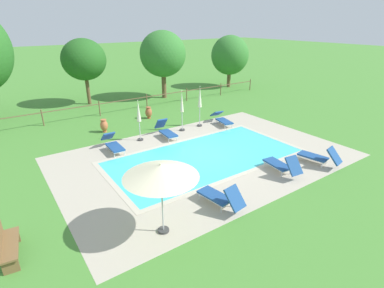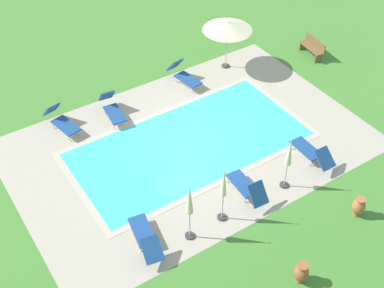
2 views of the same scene
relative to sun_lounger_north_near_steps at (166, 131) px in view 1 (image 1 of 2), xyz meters
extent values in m
plane|color=#478433|center=(0.22, -3.37, -0.39)|extent=(160.00, 160.00, 0.00)
cube|color=#B2A893|center=(0.22, -3.37, -0.39)|extent=(13.76, 9.11, 0.01)
cube|color=#42CCD6|center=(0.22, -3.37, -0.39)|extent=(9.14, 4.49, 0.01)
cube|color=#C0B59F|center=(0.22, -1.00, -0.38)|extent=(9.62, 0.24, 0.01)
cube|color=#C0B59F|center=(0.22, -5.74, -0.38)|extent=(9.62, 0.24, 0.01)
cube|color=#C0B59F|center=(4.91, -3.37, -0.38)|extent=(0.24, 4.49, 0.01)
cube|color=#C0B59F|center=(-4.47, -3.37, -0.38)|extent=(0.24, 4.49, 0.01)
cube|color=navy|center=(-0.02, -0.27, -0.08)|extent=(0.68, 1.34, 0.07)
cube|color=navy|center=(0.04, 0.65, 0.24)|extent=(0.64, 0.64, 0.69)
cube|color=silver|center=(-0.02, -0.27, -0.13)|extent=(0.65, 1.31, 0.04)
cylinder|color=silver|center=(0.20, -0.84, -0.25)|extent=(0.04, 0.04, 0.28)
cylinder|color=silver|center=(-0.31, -0.80, -0.25)|extent=(0.04, 0.04, 0.28)
cylinder|color=silver|center=(0.27, 0.27, -0.25)|extent=(0.04, 0.04, 0.28)
cylinder|color=silver|center=(-0.24, 0.30, -0.25)|extent=(0.04, 0.04, 0.28)
cube|color=navy|center=(1.98, -6.35, -0.08)|extent=(0.75, 1.36, 0.07)
cube|color=navy|center=(1.87, -7.26, 0.25)|extent=(0.66, 0.65, 0.70)
cube|color=silver|center=(1.98, -6.35, -0.13)|extent=(0.71, 1.33, 0.04)
cylinder|color=silver|center=(1.79, -5.77, -0.25)|extent=(0.04, 0.04, 0.28)
cylinder|color=silver|center=(2.29, -5.83, -0.25)|extent=(0.04, 0.04, 0.28)
cylinder|color=silver|center=(1.66, -6.87, -0.25)|extent=(0.04, 0.04, 0.28)
cylinder|color=silver|center=(2.17, -6.93, -0.25)|extent=(0.04, 0.04, 0.28)
cube|color=navy|center=(-3.19, -0.40, -0.08)|extent=(0.63, 1.31, 0.07)
cube|color=navy|center=(-3.17, 0.58, 0.18)|extent=(0.62, 0.71, 0.58)
cube|color=silver|center=(-3.19, -0.40, -0.13)|extent=(0.60, 1.29, 0.04)
cylinder|color=silver|center=(-2.95, -0.96, -0.25)|extent=(0.04, 0.04, 0.28)
cylinder|color=silver|center=(-3.46, -0.95, -0.25)|extent=(0.04, 0.04, 0.28)
cylinder|color=silver|center=(-2.93, 0.15, -0.25)|extent=(0.04, 0.04, 0.28)
cylinder|color=silver|center=(-3.44, 0.16, -0.25)|extent=(0.04, 0.04, 0.28)
cube|color=navy|center=(-1.91, -6.77, -0.08)|extent=(0.78, 1.37, 0.07)
cube|color=navy|center=(-1.78, -7.67, 0.25)|extent=(0.68, 0.67, 0.69)
cube|color=silver|center=(-1.91, -6.77, -0.13)|extent=(0.75, 1.34, 0.04)
cylinder|color=silver|center=(-2.24, -6.26, -0.25)|extent=(0.04, 0.04, 0.28)
cylinder|color=silver|center=(-1.74, -6.18, -0.25)|extent=(0.04, 0.04, 0.28)
cylinder|color=silver|center=(-2.09, -7.35, -0.25)|extent=(0.04, 0.04, 0.28)
cylinder|color=silver|center=(-1.58, -7.28, -0.25)|extent=(0.04, 0.04, 0.28)
cube|color=navy|center=(4.01, -0.38, -0.08)|extent=(0.83, 1.39, 0.07)
cube|color=navy|center=(4.20, 0.61, 0.14)|extent=(0.73, 0.85, 0.49)
cube|color=silver|center=(4.01, -0.38, -0.13)|extent=(0.80, 1.36, 0.04)
cylinder|color=silver|center=(4.16, -0.97, -0.25)|extent=(0.04, 0.04, 0.28)
cylinder|color=silver|center=(3.66, -0.88, -0.25)|extent=(0.04, 0.04, 0.28)
cylinder|color=silver|center=(4.36, 0.11, -0.25)|extent=(0.04, 0.04, 0.28)
cylinder|color=silver|center=(3.86, 0.21, -0.25)|extent=(0.04, 0.04, 0.28)
cube|color=navy|center=(3.98, -6.76, -0.08)|extent=(0.84, 1.39, 0.07)
cube|color=navy|center=(4.16, -7.67, 0.24)|extent=(0.71, 0.71, 0.68)
cube|color=silver|center=(3.98, -6.76, -0.13)|extent=(0.81, 1.36, 0.04)
cylinder|color=silver|center=(3.62, -6.27, -0.25)|extent=(0.04, 0.04, 0.28)
cylinder|color=silver|center=(4.12, -6.17, -0.25)|extent=(0.04, 0.04, 0.28)
cylinder|color=silver|center=(3.84, -7.35, -0.25)|extent=(0.04, 0.04, 0.28)
cylinder|color=silver|center=(4.34, -7.25, -0.25)|extent=(0.04, 0.04, 0.28)
cylinder|color=#383838|center=(-4.24, -7.08, -0.35)|extent=(0.36, 0.36, 0.08)
cylinder|color=#B2B5B7|center=(-4.24, -7.08, 0.78)|extent=(0.04, 0.04, 2.34)
cone|color=beige|center=(-4.24, -7.08, 1.77)|extent=(2.26, 2.26, 0.40)
sphere|color=beige|center=(-4.24, -7.08, 1.98)|extent=(0.06, 0.06, 0.06)
cylinder|color=#383838|center=(1.36, 0.41, -0.35)|extent=(0.32, 0.32, 0.08)
cylinder|color=#B2B5B7|center=(1.36, 0.41, 0.20)|extent=(0.04, 0.04, 1.18)
cone|color=beige|center=(1.36, 0.41, 1.41)|extent=(0.21, 0.21, 1.25)
sphere|color=beige|center=(1.36, 0.41, 2.05)|extent=(0.05, 0.05, 0.05)
cylinder|color=#383838|center=(-1.42, 0.41, -0.35)|extent=(0.32, 0.32, 0.08)
cylinder|color=#B2B5B7|center=(-1.42, 0.41, 0.16)|extent=(0.04, 0.04, 1.11)
cone|color=beige|center=(-1.42, 0.41, 1.28)|extent=(0.24, 0.24, 1.12)
sphere|color=beige|center=(-1.42, 0.41, 1.87)|extent=(0.05, 0.05, 0.05)
cylinder|color=#383838|center=(2.71, 0.47, -0.35)|extent=(0.32, 0.32, 0.08)
cylinder|color=#B2B5B7|center=(2.71, 0.47, 0.23)|extent=(0.04, 0.04, 1.25)
cone|color=beige|center=(2.71, 0.47, 1.48)|extent=(0.24, 0.24, 1.24)
sphere|color=beige|center=(2.71, 0.47, 2.12)|extent=(0.05, 0.05, 0.05)
cube|color=brown|center=(-8.28, -5.61, 0.05)|extent=(0.63, 1.54, 0.06)
cube|color=brown|center=(-8.20, -4.97, -0.19)|extent=(0.40, 0.11, 0.41)
cube|color=brown|center=(-8.36, -6.24, -0.19)|extent=(0.40, 0.11, 0.41)
cylinder|color=#B7663D|center=(-2.60, 2.82, -0.35)|extent=(0.24, 0.24, 0.08)
ellipsoid|color=#B7663D|center=(-2.60, 2.82, 0.03)|extent=(0.44, 0.44, 0.68)
cylinder|color=#B7663D|center=(-2.60, 2.82, 0.37)|extent=(0.33, 0.33, 0.06)
cylinder|color=#A85B38|center=(0.82, 3.74, -0.35)|extent=(0.25, 0.25, 0.08)
ellipsoid|color=#A85B38|center=(0.82, 3.74, 0.03)|extent=(0.45, 0.45, 0.68)
cylinder|color=#A85B38|center=(0.82, 3.74, 0.37)|extent=(0.34, 0.34, 0.06)
cylinder|color=brown|center=(-5.36, 6.19, 0.13)|extent=(0.08, 0.08, 1.05)
cylinder|color=brown|center=(-1.71, 6.19, 0.13)|extent=(0.08, 0.08, 1.05)
cylinder|color=brown|center=(1.94, 6.19, 0.13)|extent=(0.08, 0.08, 1.05)
cylinder|color=brown|center=(5.58, 6.19, 0.13)|extent=(0.08, 0.08, 1.05)
cylinder|color=brown|center=(9.23, 6.19, 0.13)|extent=(0.08, 0.08, 1.05)
cylinder|color=brown|center=(12.88, 6.19, 0.13)|extent=(0.08, 0.08, 1.05)
cube|color=brown|center=(0.11, 6.19, 0.46)|extent=(25.53, 0.05, 0.05)
cylinder|color=brown|center=(-1.32, 9.83, 0.75)|extent=(0.27, 0.27, 2.29)
ellipsoid|color=#235B1E|center=(-1.32, 9.83, 3.05)|extent=(3.31, 3.31, 3.09)
cylinder|color=brown|center=(4.66, 8.29, 0.73)|extent=(0.38, 0.38, 2.25)
ellipsoid|color=#33752D|center=(4.66, 8.29, 3.24)|extent=(3.77, 3.77, 3.71)
cylinder|color=brown|center=(12.21, 8.52, 0.45)|extent=(0.35, 0.35, 1.68)
ellipsoid|color=#33752D|center=(12.21, 8.52, 2.68)|extent=(3.61, 3.61, 3.71)
camera|label=1|loc=(-7.85, -13.85, 5.78)|focal=27.80mm
camera|label=2|loc=(8.57, 9.54, 13.39)|focal=48.78mm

